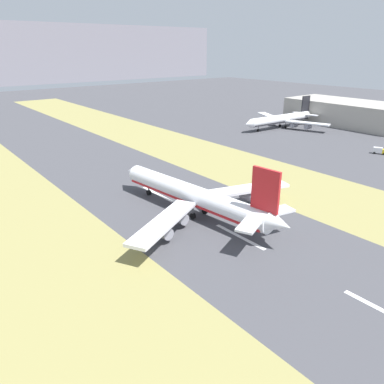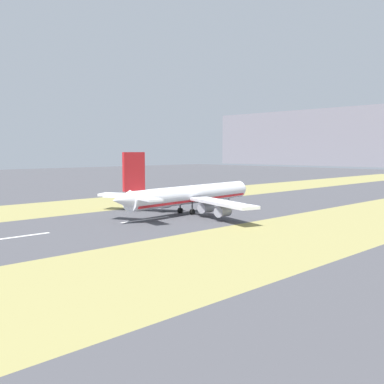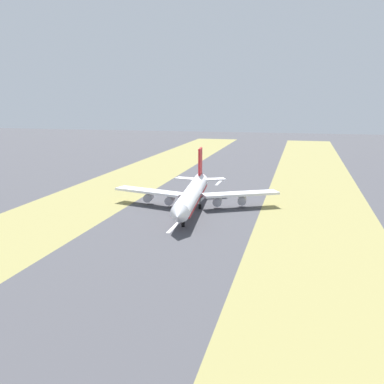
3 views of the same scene
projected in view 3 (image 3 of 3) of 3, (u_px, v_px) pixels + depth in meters
ground_plane at (189, 212)px, 162.88m from camera, size 800.00×800.00×0.00m
grass_median_west at (318, 219)px, 152.44m from camera, size 40.00×600.00×0.01m
grass_median_east at (76, 205)px, 173.33m from camera, size 40.00×600.00×0.01m
centreline_dash_near at (220, 182)px, 221.67m from camera, size 1.20×18.00×0.01m
centreline_dash_mid at (202, 199)px, 183.63m from camera, size 1.20×18.00×0.01m
centreline_dash_far at (176, 225)px, 145.58m from camera, size 1.20×18.00×0.01m
airplane_main_jet at (193, 194)px, 165.09m from camera, size 63.77×67.20×20.20m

